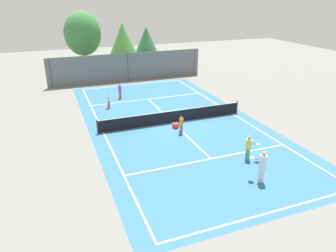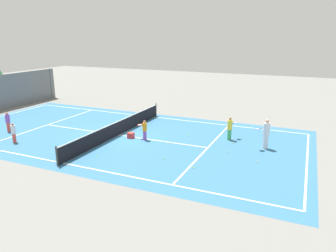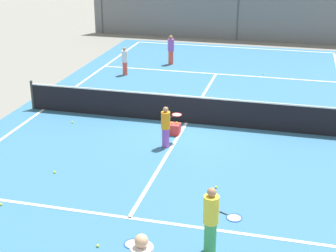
{
  "view_description": "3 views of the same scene",
  "coord_description": "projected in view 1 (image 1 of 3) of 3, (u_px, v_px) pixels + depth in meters",
  "views": [
    {
      "loc": [
        -8.63,
        -21.43,
        9.46
      ],
      "look_at": [
        -1.11,
        -1.88,
        0.6
      ],
      "focal_mm": 33.56,
      "sensor_mm": 36.0,
      "label": 1
    },
    {
      "loc": [
        -17.65,
        -11.57,
        6.59
      ],
      "look_at": [
        1.38,
        -3.13,
        0.65
      ],
      "focal_mm": 33.84,
      "sensor_mm": 36.0,
      "label": 2
    },
    {
      "loc": [
        3.47,
        -16.27,
        6.52
      ],
      "look_at": [
        -0.03,
        -2.54,
        0.86
      ],
      "focal_mm": 54.52,
      "sensor_mm": 36.0,
      "label": 3
    }
  ],
  "objects": [
    {
      "name": "court_surface",
      "position": [
        173.0,
        122.0,
        24.96
      ],
      "size": [
        13.0,
        25.0,
        0.01
      ],
      "color": "teal",
      "rests_on": "ground_plane"
    },
    {
      "name": "tennis_ball_9",
      "position": [
        220.0,
        141.0,
        21.71
      ],
      "size": [
        0.07,
        0.07,
        0.07
      ],
      "primitive_type": "sphere",
      "color": "#CCE533",
      "rests_on": "ground_plane"
    },
    {
      "name": "player_0",
      "position": [
        120.0,
        91.0,
        30.41
      ],
      "size": [
        0.31,
        0.31,
        1.43
      ],
      "color": "#E54C3F",
      "rests_on": "ground_plane"
    },
    {
      "name": "player_4",
      "position": [
        262.0,
        166.0,
        16.78
      ],
      "size": [
        0.75,
        0.93,
        1.84
      ],
      "color": "silver",
      "rests_on": "ground_plane"
    },
    {
      "name": "player_2",
      "position": [
        181.0,
        124.0,
        22.79
      ],
      "size": [
        0.6,
        0.85,
        1.33
      ],
      "color": "purple",
      "rests_on": "ground_plane"
    },
    {
      "name": "ball_crate",
      "position": [
        176.0,
        126.0,
        23.89
      ],
      "size": [
        0.39,
        0.37,
        0.43
      ],
      "color": "red",
      "rests_on": "ground_plane"
    },
    {
      "name": "player_3",
      "position": [
        109.0,
        101.0,
        27.88
      ],
      "size": [
        0.28,
        0.28,
        1.29
      ],
      "color": "#E54C3F",
      "rests_on": "ground_plane"
    },
    {
      "name": "tennis_ball_8",
      "position": [
        163.0,
        170.0,
        18.17
      ],
      "size": [
        0.07,
        0.07,
        0.07
      ],
      "primitive_type": "sphere",
      "color": "#CCE533",
      "rests_on": "ground_plane"
    },
    {
      "name": "tennis_ball_0",
      "position": [
        221.0,
        189.0,
        16.38
      ],
      "size": [
        0.07,
        0.07,
        0.07
      ],
      "primitive_type": "sphere",
      "color": "#CCE533",
      "rests_on": "ground_plane"
    },
    {
      "name": "tree_2",
      "position": [
        83.0,
        34.0,
        38.25
      ],
      "size": [
        4.44,
        4.25,
        7.63
      ],
      "color": "brown",
      "rests_on": "ground_plane"
    },
    {
      "name": "tennis_ball_3",
      "position": [
        128.0,
        134.0,
        22.8
      ],
      "size": [
        0.07,
        0.07,
        0.07
      ],
      "primitive_type": "sphere",
      "color": "#CCE533",
      "rests_on": "ground_plane"
    },
    {
      "name": "tennis_ball_7",
      "position": [
        203.0,
        111.0,
        27.34
      ],
      "size": [
        0.07,
        0.07,
        0.07
      ],
      "primitive_type": "sphere",
      "color": "#CCE533",
      "rests_on": "ground_plane"
    },
    {
      "name": "ground_plane",
      "position": [
        173.0,
        122.0,
        24.96
      ],
      "size": [
        80.0,
        80.0,
        0.0
      ],
      "primitive_type": "plane",
      "color": "slate"
    },
    {
      "name": "tennis_ball_5",
      "position": [
        160.0,
        154.0,
        20.01
      ],
      "size": [
        0.07,
        0.07,
        0.07
      ],
      "primitive_type": "sphere",
      "color": "#CCE533",
      "rests_on": "ground_plane"
    },
    {
      "name": "perimeter_fence",
      "position": [
        128.0,
        67.0,
        36.38
      ],
      "size": [
        18.0,
        0.12,
        3.2
      ],
      "color": "slate",
      "rests_on": "ground_plane"
    },
    {
      "name": "tennis_ball_2",
      "position": [
        217.0,
        169.0,
        18.26
      ],
      "size": [
        0.07,
        0.07,
        0.07
      ],
      "primitive_type": "sphere",
      "color": "#CCE533",
      "rests_on": "ground_plane"
    },
    {
      "name": "tree_0",
      "position": [
        123.0,
        41.0,
        37.08
      ],
      "size": [
        3.67,
        3.67,
        6.34
      ],
      "color": "brown",
      "rests_on": "ground_plane"
    },
    {
      "name": "tennis_ball_10",
      "position": [
        243.0,
        163.0,
        18.9
      ],
      "size": [
        0.07,
        0.07,
        0.07
      ],
      "primitive_type": "sphere",
      "color": "#CCE533",
      "rests_on": "ground_plane"
    },
    {
      "name": "tennis_ball_1",
      "position": [
        245.0,
        125.0,
        24.46
      ],
      "size": [
        0.07,
        0.07,
        0.07
      ],
      "primitive_type": "sphere",
      "color": "#CCE533",
      "rests_on": "ground_plane"
    },
    {
      "name": "tree_1",
      "position": [
        146.0,
        41.0,
        38.41
      ],
      "size": [
        2.96,
        2.96,
        5.81
      ],
      "color": "brown",
      "rests_on": "ground_plane"
    },
    {
      "name": "tennis_ball_4",
      "position": [
        222.0,
        108.0,
        28.04
      ],
      "size": [
        0.07,
        0.07,
        0.07
      ],
      "primitive_type": "sphere",
      "color": "#CCE533",
      "rests_on": "ground_plane"
    },
    {
      "name": "tennis_ball_6",
      "position": [
        167.0,
        95.0,
        31.54
      ],
      "size": [
        0.07,
        0.07,
        0.07
      ],
      "primitive_type": "sphere",
      "color": "#CCE533",
      "rests_on": "ground_plane"
    },
    {
      "name": "tennis_net",
      "position": [
        173.0,
        116.0,
        24.76
      ],
      "size": [
        11.9,
        0.1,
        1.1
      ],
      "color": "#333833",
      "rests_on": "ground_plane"
    },
    {
      "name": "player_1",
      "position": [
        249.0,
        148.0,
        19.13
      ],
      "size": [
        0.89,
        0.63,
        1.53
      ],
      "color": "#3FA559",
      "rests_on": "ground_plane"
    }
  ]
}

